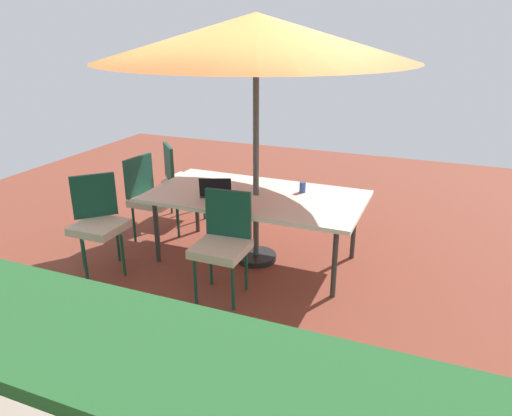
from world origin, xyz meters
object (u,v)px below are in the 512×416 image
at_px(chair_southeast, 181,177).
at_px(dining_table, 256,198).
at_px(cup, 303,187).
at_px(laptop, 216,192).
at_px(chair_north, 223,240).
at_px(patio_umbrella, 256,38).
at_px(chair_northeast, 98,219).
at_px(chair_east, 150,194).

bearing_deg(chair_southeast, dining_table, -162.95).
distance_m(dining_table, cup, 0.50).
bearing_deg(laptop, chair_north, 99.20).
distance_m(chair_southeast, cup, 1.88).
xyz_separation_m(patio_umbrella, chair_north, (0.01, 0.76, -1.72)).
bearing_deg(cup, chair_north, 66.85).
relative_size(patio_umbrella, chair_northeast, 3.06).
height_order(patio_umbrella, chair_east, patio_umbrella).
bearing_deg(chair_north, chair_northeast, 176.78).
bearing_deg(chair_southeast, cup, -149.61).
xyz_separation_m(patio_umbrella, cup, (-0.42, -0.25, -1.47)).
distance_m(chair_northeast, laptop, 1.22).
bearing_deg(laptop, chair_east, -36.59).
relative_size(patio_umbrella, chair_east, 3.06).
relative_size(patio_umbrella, chair_north, 3.06).
xyz_separation_m(laptop, cup, (-0.78, -0.45, 0.01)).
relative_size(chair_east, chair_northeast, 1.00).
bearing_deg(chair_east, chair_southeast, 8.62).
bearing_deg(patio_umbrella, cup, -149.02).
height_order(chair_north, chair_northeast, same).
relative_size(chair_southeast, cup, 9.07).
xyz_separation_m(chair_north, chair_northeast, (1.38, 0.03, 0.00)).
relative_size(chair_north, chair_northeast, 1.00).
bearing_deg(chair_northeast, chair_north, -44.13).
distance_m(chair_north, chair_northeast, 1.38).
bearing_deg(laptop, chair_northeast, 7.65).
distance_m(chair_east, laptop, 1.04).
bearing_deg(laptop, chair_southeast, -66.80).
xyz_separation_m(chair_north, chair_east, (1.33, -0.82, 0.00)).
height_order(dining_table, laptop, laptop).
bearing_deg(cup, patio_umbrella, 30.98).
height_order(chair_northeast, cup, chair_northeast).
bearing_deg(laptop, cup, -172.61).
xyz_separation_m(chair_north, laptop, (0.35, -0.57, 0.24)).
xyz_separation_m(dining_table, chair_east, (1.35, -0.06, -0.15)).
bearing_deg(chair_southeast, chair_northeast, 135.93).
distance_m(patio_umbrella, cup, 1.55).
height_order(chair_southeast, cup, chair_southeast).
relative_size(patio_umbrella, cup, 27.78).
relative_size(patio_umbrella, laptop, 7.71).
bearing_deg(dining_table, chair_north, 89.04).
bearing_deg(chair_east, chair_north, -114.22).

